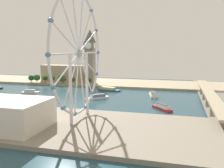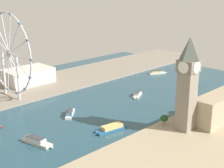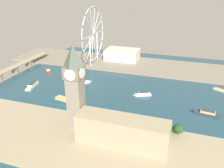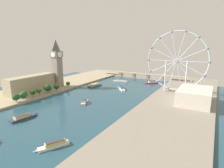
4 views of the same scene
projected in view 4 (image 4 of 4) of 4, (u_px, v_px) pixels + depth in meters
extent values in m
plane|color=#234756|center=(89.00, 101.00, 268.20)|extent=(402.87, 402.87, 0.00)
cube|color=tan|center=(36.00, 90.00, 324.33)|extent=(90.00, 520.00, 3.00)
cube|color=gray|center=(170.00, 115.00, 211.41)|extent=(90.00, 520.00, 3.00)
cube|color=gray|center=(58.00, 72.00, 340.09)|extent=(13.86, 13.86, 54.80)
cube|color=#776B57|center=(56.00, 54.00, 332.96)|extent=(16.07, 16.07, 10.74)
pyramid|color=#4C564C|center=(56.00, 45.00, 329.60)|extent=(14.55, 14.55, 20.16)
cylinder|color=white|center=(60.00, 54.00, 340.01)|extent=(10.53, 0.50, 10.53)
cylinder|color=white|center=(53.00, 54.00, 325.92)|extent=(10.53, 0.50, 10.53)
cylinder|color=white|center=(60.00, 54.00, 328.93)|extent=(0.50, 10.53, 10.53)
cylinder|color=white|center=(53.00, 54.00, 336.99)|extent=(0.50, 10.53, 10.53)
cube|color=tan|center=(31.00, 84.00, 306.27)|extent=(22.00, 83.49, 27.06)
cylinder|color=#513823|center=(16.00, 101.00, 253.76)|extent=(0.80, 0.80, 3.07)
ellipsoid|color=#1E471E|center=(16.00, 97.00, 252.56)|extent=(9.93, 9.93, 8.93)
cylinder|color=#513823|center=(24.00, 99.00, 262.70)|extent=(0.80, 0.80, 3.61)
ellipsoid|color=#285623|center=(23.00, 95.00, 261.33)|extent=(11.20, 11.20, 10.08)
cylinder|color=#513823|center=(33.00, 96.00, 275.45)|extent=(0.80, 0.80, 4.53)
ellipsoid|color=#1E471E|center=(33.00, 92.00, 274.25)|extent=(8.25, 8.25, 7.43)
cylinder|color=#513823|center=(39.00, 94.00, 286.61)|extent=(0.80, 0.80, 4.40)
ellipsoid|color=#285623|center=(39.00, 91.00, 285.43)|extent=(8.05, 8.05, 7.24)
cylinder|color=#513823|center=(50.00, 92.00, 303.19)|extent=(0.80, 0.80, 3.43)
ellipsoid|color=#285623|center=(49.00, 89.00, 302.08)|extent=(8.46, 8.46, 7.62)
cylinder|color=#513823|center=(48.00, 92.00, 300.71)|extent=(0.80, 0.80, 3.99)
ellipsoid|color=#1E471E|center=(47.00, 88.00, 299.27)|extent=(11.63, 11.63, 10.47)
cylinder|color=#513823|center=(57.00, 90.00, 315.90)|extent=(0.80, 0.80, 3.01)
ellipsoid|color=#1E471E|center=(56.00, 87.00, 314.76)|extent=(9.32, 9.32, 8.39)
cylinder|color=#513823|center=(68.00, 86.00, 340.77)|extent=(0.80, 0.80, 3.69)
ellipsoid|color=#1E471E|center=(68.00, 84.00, 339.73)|extent=(7.43, 7.43, 6.69)
torus|color=silver|center=(177.00, 61.00, 293.05)|extent=(94.98, 1.79, 94.98)
cylinder|color=#99999E|center=(177.00, 61.00, 293.05)|extent=(5.59, 3.00, 5.59)
cylinder|color=silver|center=(192.00, 62.00, 281.75)|extent=(46.59, 1.08, 1.08)
cylinder|color=silver|center=(191.00, 55.00, 280.68)|extent=(42.45, 1.08, 21.19)
cylinder|color=silver|center=(187.00, 50.00, 282.05)|extent=(29.89, 1.08, 37.10)
cylinder|color=silver|center=(181.00, 47.00, 285.60)|extent=(11.42, 1.08, 45.66)
cylinder|color=silver|center=(174.00, 47.00, 290.63)|extent=(11.42, 1.08, 45.66)
cylinder|color=silver|center=(168.00, 49.00, 296.13)|extent=(29.89, 1.08, 37.10)
cylinder|color=silver|center=(164.00, 54.00, 301.03)|extent=(42.45, 1.08, 21.19)
cylinder|color=silver|center=(162.00, 60.00, 304.35)|extent=(46.59, 1.08, 1.08)
cylinder|color=silver|center=(163.00, 67.00, 305.43)|extent=(42.45, 1.08, 21.19)
cylinder|color=silver|center=(167.00, 72.00, 304.05)|extent=(29.89, 1.08, 37.10)
cylinder|color=silver|center=(172.00, 75.00, 300.50)|extent=(11.42, 1.08, 45.66)
cylinder|color=silver|center=(179.00, 75.00, 295.47)|extent=(11.42, 1.08, 45.66)
cylinder|color=silver|center=(185.00, 73.00, 289.97)|extent=(29.89, 1.08, 37.10)
cylinder|color=silver|center=(190.00, 68.00, 285.07)|extent=(42.45, 1.08, 21.19)
ellipsoid|color=teal|center=(210.00, 63.00, 270.46)|extent=(4.80, 3.20, 3.20)
ellipsoid|color=teal|center=(208.00, 49.00, 268.30)|extent=(4.80, 3.20, 3.20)
ellipsoid|color=teal|center=(199.00, 37.00, 271.05)|extent=(4.80, 3.20, 3.20)
ellipsoid|color=teal|center=(186.00, 31.00, 278.15)|extent=(4.80, 3.20, 3.20)
ellipsoid|color=teal|center=(172.00, 32.00, 288.20)|extent=(4.80, 3.20, 3.20)
ellipsoid|color=teal|center=(160.00, 38.00, 299.22)|extent=(4.80, 3.20, 3.20)
ellipsoid|color=teal|center=(152.00, 48.00, 309.01)|extent=(4.80, 3.20, 3.20)
ellipsoid|color=teal|center=(149.00, 60.00, 315.64)|extent=(4.80, 3.20, 3.20)
ellipsoid|color=teal|center=(151.00, 72.00, 317.80)|extent=(4.80, 3.20, 3.20)
ellipsoid|color=teal|center=(157.00, 82.00, 315.06)|extent=(4.80, 3.20, 3.20)
ellipsoid|color=teal|center=(168.00, 88.00, 307.95)|extent=(4.80, 3.20, 3.20)
ellipsoid|color=teal|center=(181.00, 89.00, 297.90)|extent=(4.80, 3.20, 3.20)
ellipsoid|color=teal|center=(194.00, 85.00, 286.88)|extent=(4.80, 3.20, 3.20)
ellipsoid|color=teal|center=(205.00, 76.00, 277.09)|extent=(4.80, 3.20, 3.20)
cylinder|color=silver|center=(186.00, 78.00, 290.77)|extent=(2.40, 2.40, 51.77)
cylinder|color=silver|center=(165.00, 76.00, 306.59)|extent=(2.40, 2.40, 51.77)
cube|color=beige|center=(195.00, 96.00, 248.59)|extent=(40.96, 61.11, 19.81)
cube|color=tan|center=(141.00, 74.00, 442.75)|extent=(214.87, 12.26, 2.00)
cube|color=gray|center=(121.00, 74.00, 469.98)|extent=(6.00, 11.03, 9.54)
cube|color=gray|center=(134.00, 76.00, 452.66)|extent=(6.00, 11.03, 9.54)
cube|color=gray|center=(148.00, 77.00, 435.34)|extent=(6.00, 11.03, 9.54)
cube|color=gray|center=(163.00, 78.00, 418.02)|extent=(6.00, 11.03, 9.54)
cube|color=#B22D28|center=(152.00, 83.00, 384.45)|extent=(23.72, 21.01, 2.18)
cone|color=#B22D28|center=(145.00, 83.00, 382.04)|extent=(4.95, 4.61, 2.18)
cube|color=white|center=(152.00, 82.00, 384.06)|extent=(15.53, 14.04, 3.34)
cube|color=#38383D|center=(152.00, 81.00, 383.65)|extent=(14.15, 12.85, 0.38)
cube|color=beige|center=(84.00, 102.00, 258.67)|extent=(14.87, 22.04, 2.47)
cone|color=beige|center=(86.00, 100.00, 270.82)|extent=(3.90, 4.56, 2.47)
cube|color=silver|center=(84.00, 101.00, 257.08)|extent=(10.31, 13.98, 2.52)
cube|color=#38383D|center=(84.00, 100.00, 256.75)|extent=(9.52, 12.70, 0.49)
cube|color=white|center=(54.00, 146.00, 149.18)|extent=(16.79, 24.51, 2.12)
cone|color=white|center=(35.00, 151.00, 141.77)|extent=(3.99, 4.94, 2.12)
cube|color=#DBB766|center=(55.00, 143.00, 149.30)|extent=(12.00, 16.71, 2.64)
cube|color=#38383D|center=(55.00, 141.00, 148.96)|extent=(11.02, 15.16, 0.51)
cube|color=#235684|center=(95.00, 86.00, 360.83)|extent=(14.11, 31.94, 1.97)
cone|color=#235684|center=(101.00, 84.00, 374.39)|extent=(2.85, 5.80, 1.97)
cube|color=#DBB766|center=(94.00, 85.00, 359.09)|extent=(11.03, 21.88, 3.36)
cube|color=#2D384C|center=(23.00, 118.00, 204.38)|extent=(11.51, 28.57, 2.33)
cone|color=#2D384C|center=(37.00, 114.00, 216.89)|extent=(2.97, 5.26, 2.33)
cube|color=#DBB766|center=(22.00, 116.00, 202.75)|extent=(8.70, 16.74, 2.71)
cube|color=#38383D|center=(22.00, 115.00, 202.42)|extent=(8.18, 15.11, 0.36)
cube|color=beige|center=(121.00, 81.00, 402.76)|extent=(30.99, 13.71, 2.53)
cone|color=beige|center=(114.00, 81.00, 408.11)|extent=(5.80, 3.56, 2.53)
cube|color=silver|center=(122.00, 80.00, 401.69)|extent=(20.40, 10.37, 3.02)
cube|color=#38383D|center=(122.00, 79.00, 401.32)|extent=(18.43, 9.67, 0.41)
cube|color=white|center=(121.00, 89.00, 335.22)|extent=(23.87, 24.44, 2.31)
cone|color=white|center=(124.00, 91.00, 319.90)|extent=(5.15, 5.22, 2.31)
cube|color=teal|center=(121.00, 87.00, 335.97)|extent=(15.06, 15.36, 2.91)
cube|color=#38383D|center=(121.00, 86.00, 335.61)|extent=(13.76, 14.01, 0.43)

